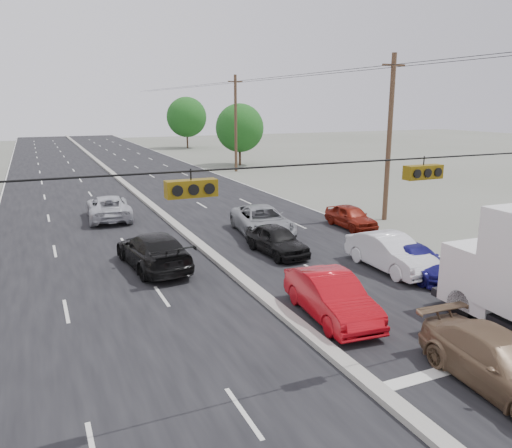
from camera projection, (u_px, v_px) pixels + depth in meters
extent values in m
plane|color=#606356|center=(362.00, 381.00, 13.11)|extent=(200.00, 200.00, 0.00)
cube|color=black|center=(137.00, 195.00, 39.72)|extent=(20.00, 160.00, 0.02)
cube|color=gray|center=(137.00, 194.00, 39.70)|extent=(0.50, 160.00, 0.20)
cylinder|color=#422D1E|center=(389.00, 139.00, 30.20)|extent=(0.30, 0.30, 10.00)
cube|color=#422D1E|center=(394.00, 65.00, 29.19)|extent=(1.60, 0.12, 0.12)
cylinder|color=#422D1E|center=(236.00, 124.00, 52.38)|extent=(0.30, 0.30, 10.00)
cube|color=#422D1E|center=(235.00, 82.00, 51.37)|extent=(1.60, 0.12, 0.12)
cylinder|color=black|center=(375.00, 161.00, 11.75)|extent=(25.00, 0.04, 0.04)
cube|color=#72590C|center=(191.00, 188.00, 10.04)|extent=(1.05, 0.30, 0.35)
cube|color=#72590C|center=(423.00, 172.00, 12.43)|extent=(1.05, 0.30, 0.35)
cylinder|color=#382619|center=(240.00, 154.00, 58.69)|extent=(0.28, 0.28, 2.52)
sphere|color=#154913|center=(240.00, 128.00, 57.96)|extent=(5.60, 5.60, 5.60)
cylinder|color=#382619|center=(187.00, 139.00, 81.22)|extent=(0.28, 0.28, 2.88)
sphere|color=#154913|center=(187.00, 117.00, 80.39)|extent=(6.40, 6.40, 6.40)
cube|color=silver|center=(485.00, 272.00, 17.31)|extent=(2.80, 2.26, 2.04)
cylinder|color=black|center=(462.00, 304.00, 16.83)|extent=(0.38, 1.03, 1.02)
imported|color=brown|center=(501.00, 364.00, 12.64)|extent=(2.25, 4.91, 1.39)
imported|color=#AF0A13|center=(331.00, 297.00, 16.83)|extent=(2.04, 4.77, 1.53)
imported|color=black|center=(277.00, 240.00, 24.00)|extent=(1.94, 4.23, 1.41)
imported|color=white|center=(391.00, 253.00, 21.70)|extent=(1.66, 4.72, 1.55)
imported|color=gray|center=(262.00, 221.00, 27.52)|extent=(3.32, 5.90, 1.56)
imported|color=navy|center=(414.00, 260.00, 21.15)|extent=(1.81, 4.43, 1.28)
imported|color=maroon|center=(351.00, 217.00, 29.12)|extent=(1.65, 3.93, 1.33)
imported|color=black|center=(153.00, 251.00, 21.97)|extent=(2.72, 5.64, 1.59)
imported|color=#B6B8BF|center=(109.00, 208.00, 31.27)|extent=(2.85, 5.57, 1.51)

